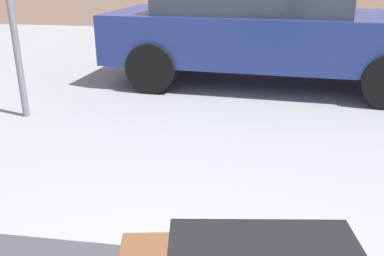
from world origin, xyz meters
The scene contains 2 objects.
parked_car centered at (0.40, 4.95, 0.76)m, with size 4.42×2.17×1.42m.
bollard_kerb_near centered at (2.63, 7.96, 0.31)m, with size 0.22×0.22×0.62m, color #383838.
Camera 1 is at (0.35, -0.95, 1.52)m, focal length 39.43 mm.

